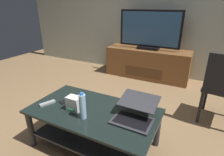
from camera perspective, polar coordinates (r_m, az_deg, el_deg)
The scene contains 11 objects.
ground_plane at distance 2.20m, azimuth -5.18°, elevation -17.30°, with size 7.68×7.68×0.00m, color olive.
back_wall at distance 3.87m, azimuth 14.12°, elevation 21.79°, with size 6.40×0.12×2.80m, color #A8B2A8.
coffee_table at distance 1.88m, azimuth -5.82°, elevation -13.46°, with size 1.27×0.69×0.43m.
media_cabinet at distance 3.73m, azimuth 11.12°, elevation 4.68°, with size 1.63×0.52×0.58m.
television at distance 3.57m, azimuth 11.80°, elevation 14.44°, with size 1.18×0.20×0.73m.
dining_chair at distance 2.46m, azimuth 32.07°, elevation -2.20°, with size 0.50×0.50×0.91m.
laptop at distance 1.66m, azimuth 7.30°, elevation -10.81°, with size 0.36×0.41×0.17m.
router_box at distance 1.80m, azimuth -11.96°, elevation -7.91°, with size 0.13×0.10×0.14m.
water_bottle_near at distance 1.64m, azimuth -9.31°, elevation -8.87°, with size 0.06×0.06×0.26m.
cell_phone at distance 2.01m, azimuth -14.35°, elevation -7.05°, with size 0.07×0.14×0.01m, color black.
tv_remote at distance 2.01m, azimuth -19.79°, elevation -7.52°, with size 0.04×0.16×0.02m, color #99999E.
Camera 1 is at (0.93, -1.41, 1.40)m, focal length 28.83 mm.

